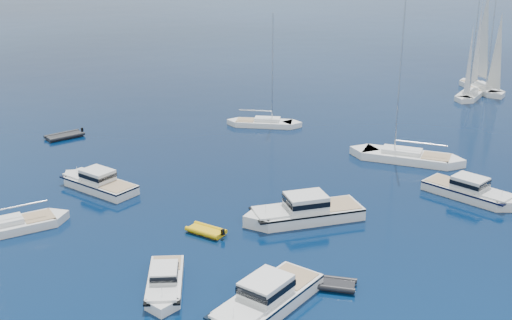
{
  "coord_description": "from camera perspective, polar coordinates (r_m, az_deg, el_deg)",
  "views": [
    {
      "loc": [
        -9.89,
        -32.76,
        22.39
      ],
      "look_at": [
        -3.42,
        23.43,
        2.2
      ],
      "focal_mm": 46.75,
      "sensor_mm": 36.0,
      "label": 1
    }
  ],
  "objects": [
    {
      "name": "motor_cruiser_near",
      "position": [
        44.34,
        -7.78,
        -10.89
      ],
      "size": [
        2.62,
        7.47,
        1.93
      ],
      "primitive_type": null,
      "rotation": [
        0.0,
        0.0,
        3.09
      ],
      "color": "white",
      "rests_on": "ground"
    },
    {
      "name": "motor_cruiser_right",
      "position": [
        60.44,
        17.86,
        -3.1
      ],
      "size": [
        7.82,
        8.85,
        2.39
      ],
      "primitive_type": null,
      "rotation": [
        0.0,
        0.0,
        3.81
      ],
      "color": "silver",
      "rests_on": "ground"
    },
    {
      "name": "motor_cruiser_left",
      "position": [
        41.86,
        0.69,
        -12.69
      ],
      "size": [
        9.08,
        9.38,
        2.63
      ],
      "primitive_type": null,
      "rotation": [
        0.0,
        0.0,
        2.39
      ],
      "color": "white",
      "rests_on": "ground"
    },
    {
      "name": "motor_cruiser_centre",
      "position": [
        53.55,
        4.05,
        -5.12
      ],
      "size": [
        10.88,
        5.03,
        2.75
      ],
      "primitive_type": null,
      "rotation": [
        0.0,
        0.0,
        1.75
      ],
      "color": "silver",
      "rests_on": "ground"
    },
    {
      "name": "motor_cruiser_far_l",
      "position": [
        61.15,
        -13.41,
        -2.4
      ],
      "size": [
        8.36,
        8.1,
        2.34
      ],
      "primitive_type": null,
      "rotation": [
        0.0,
        0.0,
        0.81
      ],
      "color": "silver",
      "rests_on": "ground"
    },
    {
      "name": "sailboat_mid_r",
      "position": [
        68.11,
        12.7,
        -0.05
      ],
      "size": [
        12.06,
        8.45,
        17.66
      ],
      "primitive_type": null,
      "rotation": [
        0.0,
        0.0,
        1.08
      ],
      "color": "white",
      "rests_on": "ground"
    },
    {
      "name": "sailboat_mid_l",
      "position": [
        54.97,
        -20.5,
        -5.72
      ],
      "size": [
        10.3,
        6.55,
        14.86
      ],
      "primitive_type": null,
      "rotation": [
        0.0,
        0.0,
        1.99
      ],
      "color": "silver",
      "rests_on": "ground"
    },
    {
      "name": "sailboat_centre",
      "position": [
        77.92,
        0.71,
        2.94
      ],
      "size": [
        9.53,
        4.63,
        13.56
      ],
      "primitive_type": null,
      "rotation": [
        0.0,
        0.0,
        4.46
      ],
      "color": "white",
      "rests_on": "ground"
    },
    {
      "name": "sailboat_sails_r",
      "position": [
        99.77,
        18.7,
        5.64
      ],
      "size": [
        3.87,
        11.07,
        15.94
      ],
      "primitive_type": null,
      "rotation": [
        0.0,
        0.0,
        3.24
      ],
      "color": "white",
      "rests_on": "ground"
    },
    {
      "name": "sailboat_sails_far",
      "position": [
        95.87,
        17.89,
        5.18
      ],
      "size": [
        8.15,
        9.41,
        14.6
      ],
      "primitive_type": null,
      "rotation": [
        0.0,
        0.0,
        2.48
      ],
      "color": "white",
      "rests_on": "ground"
    },
    {
      "name": "tender_yellow",
      "position": [
        51.31,
        -4.29,
        -6.29
      ],
      "size": [
        3.55,
        3.35,
        0.95
      ],
      "primitive_type": null,
      "rotation": [
        0.0,
        0.0,
        0.89
      ],
      "color": "#E9B30D",
      "rests_on": "ground"
    },
    {
      "name": "tender_grey_near",
      "position": [
        44.44,
        6.37,
        -10.74
      ],
      "size": [
        3.95,
        3.02,
        0.95
      ],
      "primitive_type": null,
      "rotation": [
        0.0,
        0.0,
        4.36
      ],
      "color": "black",
      "rests_on": "ground"
    },
    {
      "name": "tender_grey_far",
      "position": [
        76.51,
        -16.05,
        1.84
      ],
      "size": [
        4.8,
        4.2,
        0.95
      ],
      "primitive_type": null,
      "rotation": [
        0.0,
        0.0,
        2.14
      ],
      "color": "black",
      "rests_on": "ground"
    }
  ]
}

